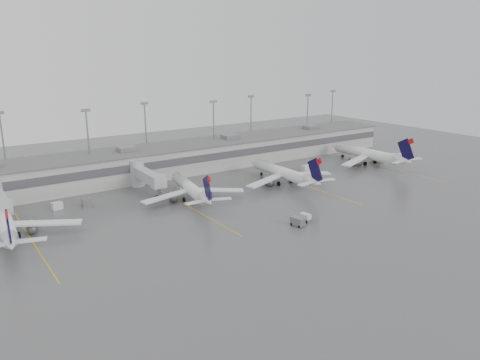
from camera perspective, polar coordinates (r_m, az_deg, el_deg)
ground at (r=101.14m, az=9.75°, el=-5.37°), size 260.00×260.00×0.00m
terminal at (r=145.37m, az=-6.15°, el=2.89°), size 152.00×17.00×9.45m
light_masts at (r=148.94m, az=-7.29°, el=6.23°), size 142.40×8.00×20.60m
jet_bridge_right at (r=126.18m, az=-11.71°, el=0.58°), size 4.00×17.20×7.00m
stand_markings at (r=118.50m, az=1.72°, el=-2.02°), size 105.25×40.00×0.01m
jet_far_left at (r=102.33m, az=-26.73°, el=-4.71°), size 28.16×31.65×10.24m
jet_mid_left at (r=115.52m, az=-6.00°, el=-1.04°), size 25.67×29.02×9.45m
jet_mid_right at (r=129.42m, az=5.38°, el=0.88°), size 27.96×31.36×10.14m
jet_far_right at (r=157.36m, az=15.49°, el=3.09°), size 30.22×33.85×10.96m
baggage_tug at (r=102.33m, az=7.95°, el=-4.64°), size 2.13×2.91×1.72m
baggage_cart at (r=99.37m, az=7.04°, el=-5.04°), size 2.12×3.13×1.85m
gse_uld_a at (r=116.80m, az=-21.42°, el=-2.95°), size 2.62×1.99×1.68m
gse_uld_b at (r=125.77m, az=-7.13°, el=-0.67°), size 2.88×2.24×1.81m
gse_uld_c at (r=144.65m, az=8.12°, el=1.44°), size 2.76×1.92×1.89m
gse_loader at (r=116.65m, az=-18.22°, el=-2.62°), size 2.24×3.20×1.86m
cone_a at (r=111.12m, az=-27.23°, el=-4.79°), size 0.47×0.47×0.75m
cone_b at (r=117.05m, az=-9.49°, el=-2.29°), size 0.39×0.39×0.63m
cone_c at (r=133.72m, az=0.64°, el=0.18°), size 0.43×0.43×0.68m
cone_d at (r=151.93m, az=13.91°, el=1.57°), size 0.38×0.38×0.61m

